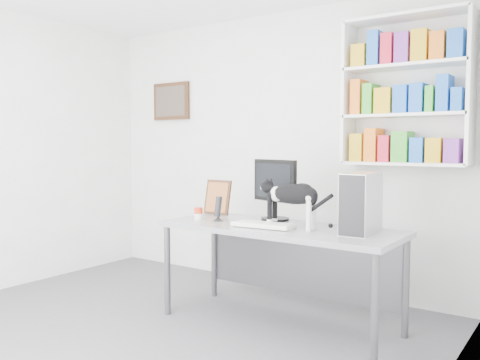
{
  "coord_description": "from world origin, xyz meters",
  "views": [
    {
      "loc": [
        2.68,
        -2.39,
        1.41
      ],
      "look_at": [
        -0.04,
        1.53,
        1.07
      ],
      "focal_mm": 38.0,
      "sensor_mm": 36.0,
      "label": 1
    }
  ],
  "objects_px": {
    "speaker": "(218,208)",
    "soup_can": "(198,214)",
    "bookshelf": "(406,91)",
    "pc_tower": "(361,203)",
    "cat": "(293,205)",
    "leaning_print": "(218,197)",
    "monitor": "(275,189)",
    "keyboard": "(263,225)",
    "desk": "(279,276)"
  },
  "relations": [
    {
      "from": "leaning_print",
      "to": "soup_can",
      "type": "bearing_deg",
      "value": -79.48
    },
    {
      "from": "keyboard",
      "to": "pc_tower",
      "type": "xyz_separation_m",
      "value": [
        0.69,
        0.2,
        0.2
      ]
    },
    {
      "from": "leaning_print",
      "to": "soup_can",
      "type": "height_order",
      "value": "leaning_print"
    },
    {
      "from": "pc_tower",
      "to": "speaker",
      "type": "bearing_deg",
      "value": -176.71
    },
    {
      "from": "bookshelf",
      "to": "pc_tower",
      "type": "bearing_deg",
      "value": -93.96
    },
    {
      "from": "soup_can",
      "to": "cat",
      "type": "bearing_deg",
      "value": 4.19
    },
    {
      "from": "bookshelf",
      "to": "leaning_print",
      "type": "height_order",
      "value": "bookshelf"
    },
    {
      "from": "desk",
      "to": "soup_can",
      "type": "xyz_separation_m",
      "value": [
        -0.71,
        -0.11,
        0.44
      ]
    },
    {
      "from": "pc_tower",
      "to": "cat",
      "type": "relative_size",
      "value": 0.75
    },
    {
      "from": "bookshelf",
      "to": "soup_can",
      "type": "height_order",
      "value": "bookshelf"
    },
    {
      "from": "monitor",
      "to": "speaker",
      "type": "height_order",
      "value": "monitor"
    },
    {
      "from": "pc_tower",
      "to": "leaning_print",
      "type": "distance_m",
      "value": 1.43
    },
    {
      "from": "monitor",
      "to": "soup_can",
      "type": "distance_m",
      "value": 0.67
    },
    {
      "from": "cat",
      "to": "speaker",
      "type": "bearing_deg",
      "value": -173.51
    },
    {
      "from": "leaning_print",
      "to": "cat",
      "type": "bearing_deg",
      "value": -19.64
    },
    {
      "from": "keyboard",
      "to": "monitor",
      "type": "bearing_deg",
      "value": 102.02
    },
    {
      "from": "bookshelf",
      "to": "monitor",
      "type": "relative_size",
      "value": 2.41
    },
    {
      "from": "bookshelf",
      "to": "desk",
      "type": "xyz_separation_m",
      "value": [
        -0.68,
        -0.88,
        -1.46
      ]
    },
    {
      "from": "bookshelf",
      "to": "cat",
      "type": "relative_size",
      "value": 2.18
    },
    {
      "from": "bookshelf",
      "to": "cat",
      "type": "bearing_deg",
      "value": -119.93
    },
    {
      "from": "keyboard",
      "to": "leaning_print",
      "type": "height_order",
      "value": "leaning_print"
    },
    {
      "from": "keyboard",
      "to": "bookshelf",
      "type": "bearing_deg",
      "value": 48.42
    },
    {
      "from": "keyboard",
      "to": "soup_can",
      "type": "xyz_separation_m",
      "value": [
        -0.64,
        0.01,
        0.03
      ]
    },
    {
      "from": "pc_tower",
      "to": "soup_can",
      "type": "bearing_deg",
      "value": -175.52
    },
    {
      "from": "keyboard",
      "to": "pc_tower",
      "type": "relative_size",
      "value": 1.1
    },
    {
      "from": "speaker",
      "to": "soup_can",
      "type": "distance_m",
      "value": 0.18
    },
    {
      "from": "pc_tower",
      "to": "speaker",
      "type": "relative_size",
      "value": 2.01
    },
    {
      "from": "monitor",
      "to": "leaning_print",
      "type": "relative_size",
      "value": 1.61
    },
    {
      "from": "bookshelf",
      "to": "leaning_print",
      "type": "xyz_separation_m",
      "value": [
        -1.47,
        -0.63,
        -0.91
      ]
    },
    {
      "from": "desk",
      "to": "pc_tower",
      "type": "relative_size",
      "value": 4.39
    },
    {
      "from": "leaning_print",
      "to": "speaker",
      "type": "bearing_deg",
      "value": -53.82
    },
    {
      "from": "keyboard",
      "to": "speaker",
      "type": "bearing_deg",
      "value": 168.08
    },
    {
      "from": "monitor",
      "to": "leaning_print",
      "type": "xyz_separation_m",
      "value": [
        -0.61,
        0.02,
        -0.1
      ]
    },
    {
      "from": "desk",
      "to": "pc_tower",
      "type": "height_order",
      "value": "pc_tower"
    },
    {
      "from": "soup_can",
      "to": "cat",
      "type": "distance_m",
      "value": 0.87
    },
    {
      "from": "speaker",
      "to": "soup_can",
      "type": "xyz_separation_m",
      "value": [
        -0.17,
        -0.05,
        -0.05
      ]
    },
    {
      "from": "monitor",
      "to": "pc_tower",
      "type": "height_order",
      "value": "monitor"
    },
    {
      "from": "bookshelf",
      "to": "keyboard",
      "type": "relative_size",
      "value": 2.64
    },
    {
      "from": "speaker",
      "to": "bookshelf",
      "type": "bearing_deg",
      "value": 57.87
    },
    {
      "from": "bookshelf",
      "to": "desk",
      "type": "relative_size",
      "value": 0.66
    },
    {
      "from": "monitor",
      "to": "keyboard",
      "type": "distance_m",
      "value": 0.44
    },
    {
      "from": "desk",
      "to": "bookshelf",
      "type": "bearing_deg",
      "value": 52.79
    },
    {
      "from": "keyboard",
      "to": "soup_can",
      "type": "distance_m",
      "value": 0.64
    },
    {
      "from": "soup_can",
      "to": "cat",
      "type": "relative_size",
      "value": 0.18
    },
    {
      "from": "monitor",
      "to": "speaker",
      "type": "relative_size",
      "value": 2.42
    },
    {
      "from": "desk",
      "to": "leaning_print",
      "type": "height_order",
      "value": "leaning_print"
    },
    {
      "from": "bookshelf",
      "to": "speaker",
      "type": "bearing_deg",
      "value": -142.29
    },
    {
      "from": "bookshelf",
      "to": "keyboard",
      "type": "xyz_separation_m",
      "value": [
        -0.75,
        -1.0,
        -1.05
      ]
    },
    {
      "from": "bookshelf",
      "to": "speaker",
      "type": "relative_size",
      "value": 5.84
    },
    {
      "from": "leaning_print",
      "to": "cat",
      "type": "relative_size",
      "value": 0.56
    }
  ]
}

